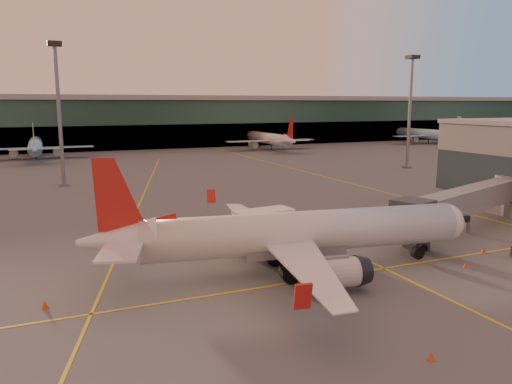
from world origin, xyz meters
name	(u,v)px	position (x,y,z in m)	size (l,w,h in m)	color
ground	(372,295)	(0.00, 0.00, 0.00)	(600.00, 600.00, 0.00)	#4C4F54
taxi_markings	(158,202)	(-7.32, 44.49, 0.01)	(100.12, 173.00, 0.01)	gold
terminal	(116,122)	(0.00, 141.79, 8.76)	(400.00, 20.00, 17.60)	#19382D
mast_west_near	(59,104)	(-20.00, 66.00, 14.86)	(2.40, 2.40, 25.60)	slate
mast_east_near	(410,104)	(55.00, 62.00, 14.86)	(2.40, 2.40, 25.60)	slate
distant_aircraft_row	(52,158)	(-21.00, 118.00, 0.00)	(290.00, 34.00, 13.00)	#87C1E2
main_airplane	(291,234)	(-3.37, 7.47, 3.49)	(35.50, 32.16, 10.74)	silver
jet_bridge	(474,200)	(23.27, 12.19, 3.75)	(27.93, 12.49, 5.48)	slate
catering_truck	(264,229)	(-3.33, 13.40, 2.59)	(6.12, 3.22, 4.55)	#AD1823
cone_nose	(483,250)	(17.38, 5.09, 0.27)	(0.43, 0.43, 0.55)	red
cone_tail	(45,304)	(-23.75, 7.44, 0.30)	(0.50, 0.50, 0.63)	red
cone_wing_right	(431,357)	(-2.87, -9.76, 0.26)	(0.42, 0.42, 0.53)	red
cone_wing_left	(225,225)	(-3.14, 25.63, 0.25)	(0.41, 0.41, 0.52)	red
cone_fwd	(466,265)	(12.02, 2.18, 0.25)	(0.40, 0.40, 0.51)	red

